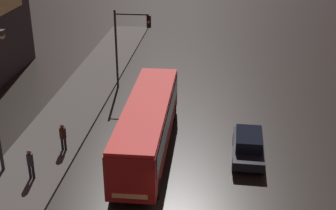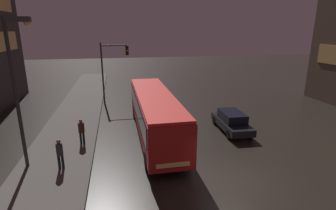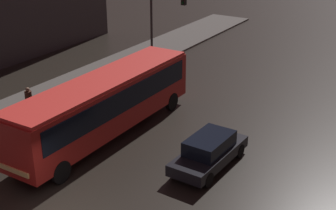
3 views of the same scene
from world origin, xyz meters
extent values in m
plane|color=black|center=(0.00, 0.00, 0.00)|extent=(120.00, 120.00, 0.00)
cube|color=#56514C|center=(-9.00, 10.00, 0.07)|extent=(4.00, 48.00, 0.15)
cube|color=#AD1E19|center=(-2.99, 6.30, 1.73)|extent=(2.40, 11.66, 2.35)
cube|color=black|center=(-2.99, 6.30, 2.15)|extent=(2.45, 10.73, 1.10)
cube|color=red|center=(-2.99, 6.30, 2.98)|extent=(2.35, 11.43, 0.16)
cube|color=#F4CC72|center=(-2.97, 0.46, 0.95)|extent=(1.66, 0.10, 0.20)
cylinder|color=black|center=(-1.90, 1.88, 0.50)|extent=(0.25, 1.00, 1.00)
cylinder|color=black|center=(-4.06, 1.87, 0.50)|extent=(0.25, 1.00, 1.00)
cylinder|color=black|center=(-1.92, 10.73, 0.50)|extent=(0.25, 1.00, 1.00)
cylinder|color=black|center=(-4.09, 10.73, 0.50)|extent=(0.25, 1.00, 1.00)
cube|color=black|center=(2.71, 6.30, 0.55)|extent=(1.86, 4.40, 0.50)
cube|color=black|center=(2.71, 6.30, 1.12)|extent=(1.53, 2.44, 0.65)
cylinder|color=black|center=(3.43, 4.80, 0.32)|extent=(0.22, 0.65, 0.64)
cylinder|color=black|center=(1.88, 4.86, 0.32)|extent=(0.22, 0.65, 0.64)
cylinder|color=black|center=(3.53, 7.74, 0.32)|extent=(0.22, 0.65, 0.64)
cylinder|color=black|center=(1.99, 7.80, 0.32)|extent=(0.22, 0.65, 0.64)
cylinder|color=black|center=(-7.87, 5.71, 0.54)|extent=(0.14, 0.14, 0.78)
cylinder|color=black|center=(-7.69, 5.71, 0.54)|extent=(0.14, 0.14, 0.78)
cylinder|color=#422319|center=(-7.78, 5.71, 1.25)|extent=(0.53, 0.53, 0.65)
sphere|color=#8C664C|center=(-7.78, 5.71, 1.68)|extent=(0.22, 0.22, 0.22)
cylinder|color=black|center=(-8.61, 2.65, 0.54)|extent=(0.14, 0.14, 0.78)
cylinder|color=black|center=(-8.43, 2.65, 0.54)|extent=(0.14, 0.14, 0.78)
cylinder|color=#333338|center=(-8.52, 2.65, 1.26)|extent=(0.46, 0.46, 0.65)
sphere|color=#8C664C|center=(-8.52, 2.65, 1.69)|extent=(0.22, 0.22, 0.22)
cylinder|color=#2D2D2D|center=(-6.77, 16.05, 3.01)|extent=(0.16, 0.16, 6.02)
cylinder|color=#2D2D2D|center=(-5.52, 16.05, 5.72)|extent=(2.50, 0.12, 0.12)
cube|color=black|center=(-4.27, 16.05, 5.22)|extent=(0.30, 0.24, 0.90)
sphere|color=#390706|center=(-4.27, 15.91, 5.50)|extent=(0.18, 0.18, 0.18)
sphere|color=gold|center=(-4.27, 15.91, 5.22)|extent=(0.18, 0.18, 0.18)
sphere|color=black|center=(-4.27, 15.91, 4.94)|extent=(0.18, 0.18, 0.18)
cylinder|color=#2D2D2D|center=(-10.38, 3.30, 3.99)|extent=(0.18, 0.18, 7.68)
cube|color=#383838|center=(-9.78, 3.30, 7.68)|extent=(1.10, 0.36, 0.24)
sphere|color=#F4CC72|center=(-9.38, 3.30, 7.53)|extent=(0.32, 0.32, 0.32)
camera|label=1|loc=(0.65, -17.09, 13.44)|focal=50.00mm
camera|label=2|loc=(-5.40, -10.56, 7.22)|focal=28.00mm
camera|label=3|loc=(10.64, -9.93, 10.62)|focal=50.00mm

